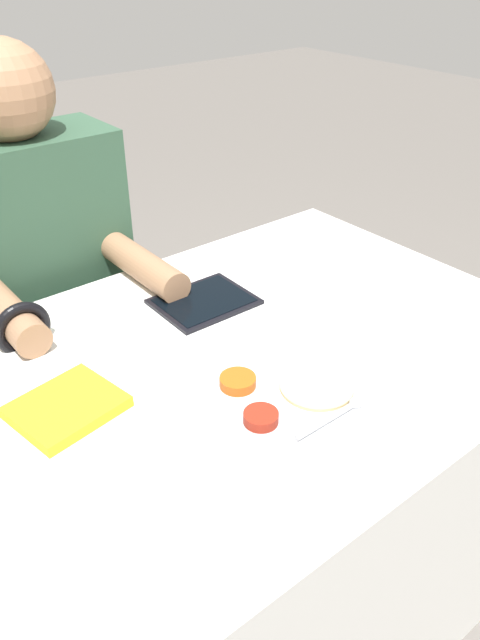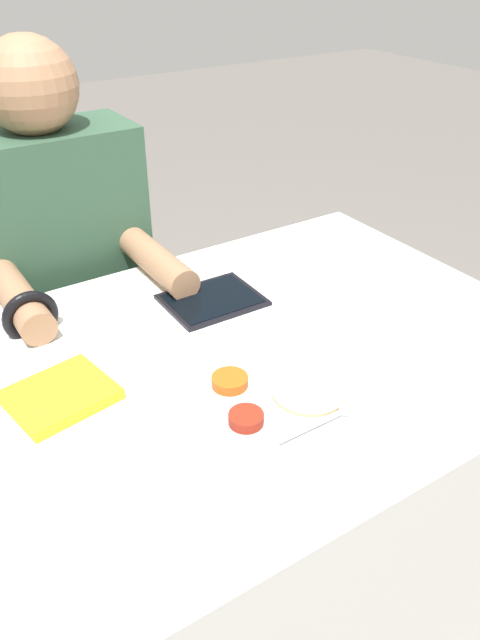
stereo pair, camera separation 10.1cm
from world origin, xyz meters
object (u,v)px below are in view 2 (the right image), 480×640
Objects in this scene: tablet_device at (212,300)px; person_diner at (68,309)px; thali_tray at (275,401)px; red_notebook at (61,396)px.

person_diner reaches higher than tablet_device.
tablet_device is 0.47m from person_diner.
thali_tray is 1.75× the size of red_notebook.
person_diner reaches higher than thali_tray.
red_notebook is 0.92× the size of tablet_device.
person_diner is at bearing 98.86° from thali_tray.
red_notebook is 0.41m from tablet_device.
person_diner is (-0.12, 0.74, -0.16)m from thali_tray.
person_diner reaches higher than red_notebook.
thali_tray reaches higher than red_notebook.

